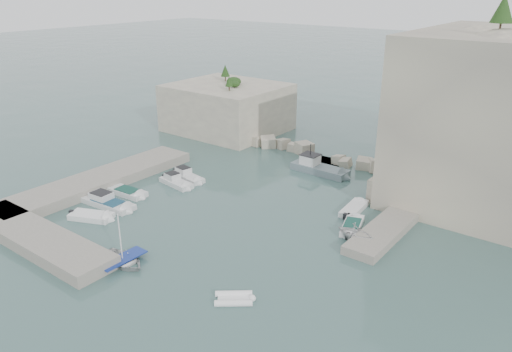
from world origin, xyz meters
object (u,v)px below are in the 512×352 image
Objects in this scene: inflatable_dinghy at (234,301)px; work_boat at (320,173)px; tender_east_a at (355,241)px; tender_east_d at (382,201)px; tender_east_c at (354,211)px; motorboat_d at (108,206)px; motorboat_a at (187,179)px; rowboat at (123,264)px; motorboat_c at (128,194)px; motorboat_e at (92,219)px; tender_east_b at (352,229)px; motorboat_b at (176,185)px.

work_boat reaches higher than inflatable_dinghy.
tender_east_a reaches higher than tender_east_d.
motorboat_d is at bearing 119.42° from tender_east_c.
motorboat_a is 19.78m from tender_east_c.
motorboat_d is 1.53× the size of rowboat.
rowboat is at bearing -93.50° from work_boat.
motorboat_c is 27.14m from tender_east_d.
tender_east_d is at bearing -17.12° from work_boat.
motorboat_d is (-1.21, -10.22, 0.00)m from motorboat_a.
inflatable_dinghy is (19.46, -1.84, 0.00)m from motorboat_e.
motorboat_e is 1.53× the size of inflatable_dinghy.
motorboat_c is at bearing 112.28° from tender_east_c.
work_boat reaches higher than motorboat_d.
rowboat is 27.12m from tender_east_d.
motorboat_e is 25.15m from tender_east_a.
motorboat_c is 6.24m from motorboat_e.
rowboat is (11.00, -9.41, 0.00)m from motorboat_c.
motorboat_c is 24.05m from tender_east_c.
rowboat is at bearing -44.23° from motorboat_e.
motorboat_d is at bearing 98.40° from tender_east_b.
tender_east_a is 0.85× the size of tender_east_d.
motorboat_a reaches higher than rowboat.
motorboat_a is 7.39m from motorboat_c.
tender_east_d is (21.76, 18.24, 0.00)m from motorboat_d.
tender_east_b is at bearing 36.00° from tender_east_a.
rowboat reaches higher than tender_east_b.
motorboat_e is 1.11× the size of tender_east_d.
tender_east_c is at bearing 51.48° from inflatable_dinghy.
tender_east_d is at bearing -23.98° from rowboat.
inflatable_dinghy is at bearing 174.95° from tender_east_c.
tender_east_d is at bearing -13.86° from tender_east_b.
tender_east_c is at bearing 7.31° from tender_east_b.
tender_east_a reaches higher than motorboat_b.
tender_east_c is at bearing 30.45° from motorboat_d.
tender_east_b is at bearing 10.29° from motorboat_a.
rowboat is at bearing 150.31° from inflatable_dinghy.
motorboat_e is at bearing -113.98° from work_boat.
tender_east_a is at bearing 5.27° from motorboat_a.
motorboat_b is at bearing 62.52° from motorboat_c.
tender_east_b is at bearing -160.65° from tender_east_c.
tender_east_d reaches higher than inflatable_dinghy.
inflatable_dinghy is at bearing -164.90° from tender_east_d.
tender_east_a is 0.45× the size of work_boat.
motorboat_c is 0.73× the size of motorboat_d.
tender_east_a is 2.33m from tender_east_b.
motorboat_d is 24.99m from tender_east_c.
motorboat_b is at bearing -72.49° from motorboat_a.
inflatable_dinghy is 22.95m from tender_east_d.
tender_east_b is 1.15× the size of tender_east_d.
motorboat_c is at bearing 50.64° from rowboat.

